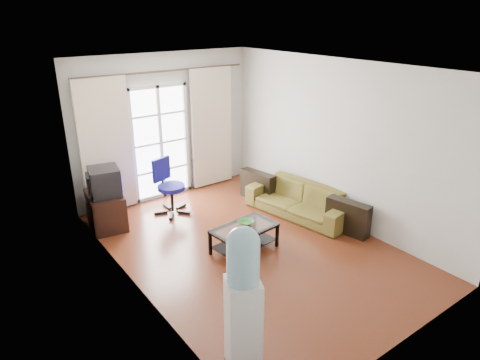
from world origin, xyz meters
The scene contains 20 objects.
floor centered at (0.00, 0.00, 0.00)m, with size 5.20×5.20×0.00m, color maroon.
ceiling centered at (0.00, 0.00, 2.70)m, with size 5.20×5.20×0.00m, color white.
wall_back centered at (0.00, 2.60, 1.35)m, with size 3.60×0.02×2.70m, color beige.
wall_front centered at (0.00, -2.60, 1.35)m, with size 3.60×0.02×2.70m, color beige.
wall_left centered at (-1.80, 0.00, 1.35)m, with size 0.02×5.20×2.70m, color beige.
wall_right centered at (1.80, 0.00, 1.35)m, with size 0.02×5.20×2.70m, color beige.
french_door centered at (-0.15, 2.54, 1.07)m, with size 1.16×0.06×2.15m.
curtain_rod centered at (0.00, 2.50, 2.38)m, with size 0.04×0.04×3.30m, color #4C3F2D.
curtain_left centered at (-1.20, 2.48, 1.20)m, with size 0.90×0.07×2.35m, color beige.
curtain_right centered at (0.95, 2.48, 1.20)m, with size 0.90×0.07×2.35m, color beige.
radiator centered at (0.80, 2.50, 0.33)m, with size 0.64×0.12×0.64m, color gray.
sofa centered at (1.39, 0.37, 0.28)m, with size 1.08×2.01×0.56m, color olive.
coffee_table centered at (-0.12, -0.04, 0.25)m, with size 1.02×0.65×0.39m.
bowl centered at (-0.05, 0.02, 0.42)m, with size 0.27×0.27×0.05m, color green.
book centered at (-0.40, -0.20, 0.40)m, with size 0.17×0.22×0.02m, color #B03E15.
remote centered at (-0.12, -0.08, 0.40)m, with size 0.15×0.04×0.02m, color black.
tv_stand centered at (-1.50, 1.95, 0.29)m, with size 0.53×0.80×0.58m, color black.
crt_tv centered at (-1.50, 1.90, 0.81)m, with size 0.58×0.58×0.46m.
task_chair centered at (-0.39, 1.79, 0.29)m, with size 0.85×0.85×0.99m.
water_cooler centered at (-1.48, -1.83, 0.83)m, with size 0.42×0.42×1.58m.
Camera 1 is at (-3.50, -4.53, 3.38)m, focal length 32.00 mm.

